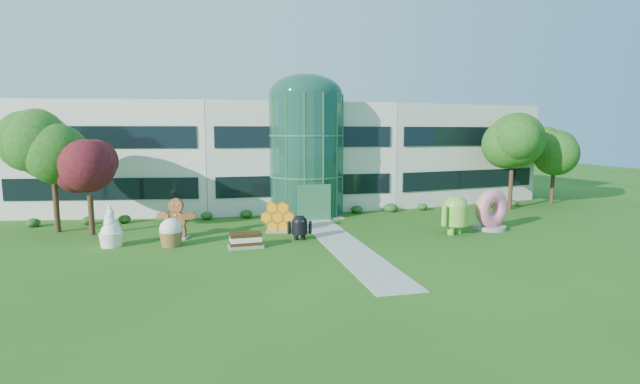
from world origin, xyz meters
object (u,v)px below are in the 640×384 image
object	(u,v)px
android_green	(455,211)
donut	(490,209)
gingerbread	(177,218)
android_black	(300,226)

from	to	relation	value
android_green	donut	world-z (taller)	android_green
android_green	gingerbread	size ratio (longest dim) A/B	1.08
android_green	android_black	bearing A→B (deg)	152.18
android_green	gingerbread	xyz separation A→B (m)	(-18.03, 3.07, -0.22)
donut	gingerbread	distance (m)	21.31
android_black	donut	distance (m)	13.60
android_black	gingerbread	size ratio (longest dim) A/B	0.64
android_green	donut	xyz separation A→B (m)	(3.16, 0.76, -0.09)
android_black	donut	bearing A→B (deg)	10.77
donut	gingerbread	size ratio (longest dim) A/B	1.01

